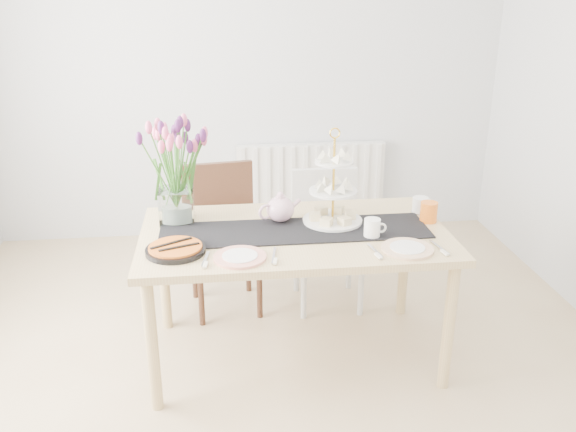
{
  "coord_description": "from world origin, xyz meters",
  "views": [
    {
      "loc": [
        -0.24,
        -2.5,
        1.98
      ],
      "look_at": [
        0.1,
        0.36,
        0.86
      ],
      "focal_mm": 38.0,
      "sensor_mm": 36.0,
      "label": 1
    }
  ],
  "objects": [
    {
      "name": "plate_right",
      "position": [
        0.65,
        0.11,
        0.76
      ],
      "size": [
        0.3,
        0.3,
        0.01
      ],
      "primitive_type": "cylinder",
      "rotation": [
        0.0,
        0.0,
        0.19
      ],
      "color": "white",
      "rests_on": "dining_table"
    },
    {
      "name": "table_runner",
      "position": [
        0.14,
        0.41,
        0.75
      ],
      "size": [
        1.4,
        0.35,
        0.01
      ],
      "primitive_type": "cube",
      "color": "black",
      "rests_on": "dining_table"
    },
    {
      "name": "cream_jug",
      "position": [
        0.87,
        0.6,
        0.79
      ],
      "size": [
        0.1,
        0.1,
        0.09
      ],
      "primitive_type": "cylinder",
      "rotation": [
        0.0,
        0.0,
        0.19
      ],
      "color": "white",
      "rests_on": "dining_table"
    },
    {
      "name": "chair_white",
      "position": [
        0.43,
        1.05,
        0.5
      ],
      "size": [
        0.42,
        0.42,
        0.86
      ],
      "rotation": [
        0.0,
        0.0,
        -0.0
      ],
      "color": "silver",
      "rests_on": "ground"
    },
    {
      "name": "tart_tin",
      "position": [
        -0.46,
        0.21,
        0.77
      ],
      "size": [
        0.29,
        0.29,
        0.03
      ],
      "rotation": [
        0.0,
        0.0,
        0.09
      ],
      "color": "black",
      "rests_on": "dining_table"
    },
    {
      "name": "dining_table",
      "position": [
        0.14,
        0.41,
        0.67
      ],
      "size": [
        1.6,
        0.9,
        0.75
      ],
      "color": "tan",
      "rests_on": "ground"
    },
    {
      "name": "plate_left",
      "position": [
        -0.16,
        0.11,
        0.76
      ],
      "size": [
        0.29,
        0.29,
        0.01
      ],
      "primitive_type": "cylinder",
      "rotation": [
        0.0,
        0.0,
        -0.16
      ],
      "color": "silver",
      "rests_on": "dining_table"
    },
    {
      "name": "cake_stand",
      "position": [
        0.36,
        0.5,
        0.88
      ],
      "size": [
        0.32,
        0.32,
        0.47
      ],
      "rotation": [
        0.0,
        0.0,
        0.28
      ],
      "color": "gold",
      "rests_on": "dining_table"
    },
    {
      "name": "radiator",
      "position": [
        0.5,
        2.19,
        0.45
      ],
      "size": [
        1.2,
        0.08,
        0.6
      ],
      "primitive_type": "cube",
      "color": "white",
      "rests_on": "room_shell"
    },
    {
      "name": "mug_orange",
      "position": [
        0.88,
        0.46,
        0.8
      ],
      "size": [
        0.12,
        0.12,
        0.11
      ],
      "primitive_type": "cylinder",
      "rotation": [
        0.0,
        0.0,
        1.13
      ],
      "color": "orange",
      "rests_on": "dining_table"
    },
    {
      "name": "mug_white",
      "position": [
        0.52,
        0.28,
        0.8
      ],
      "size": [
        0.09,
        0.09,
        0.1
      ],
      "primitive_type": "cylinder",
      "rotation": [
        0.0,
        0.0,
        -0.03
      ],
      "color": "white",
      "rests_on": "dining_table"
    },
    {
      "name": "room_shell",
      "position": [
        0.0,
        0.0,
        1.3
      ],
      "size": [
        4.5,
        4.5,
        4.5
      ],
      "color": "tan",
      "rests_on": "ground"
    },
    {
      "name": "chair_brown",
      "position": [
        -0.24,
        1.07,
        0.53
      ],
      "size": [
        0.51,
        0.51,
        0.91
      ],
      "rotation": [
        0.0,
        0.0,
        0.14
      ],
      "color": "#3A2215",
      "rests_on": "ground"
    },
    {
      "name": "teapot",
      "position": [
        0.08,
        0.54,
        0.83
      ],
      "size": [
        0.3,
        0.27,
        0.16
      ],
      "primitive_type": null,
      "rotation": [
        0.0,
        0.0,
        0.38
      ],
      "color": "white",
      "rests_on": "dining_table"
    },
    {
      "name": "tulip_vase",
      "position": [
        -0.47,
        0.62,
        1.12
      ],
      "size": [
        0.67,
        0.67,
        0.57
      ],
      "rotation": [
        0.0,
        0.0,
        -0.11
      ],
      "color": "silver",
      "rests_on": "dining_table"
    }
  ]
}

